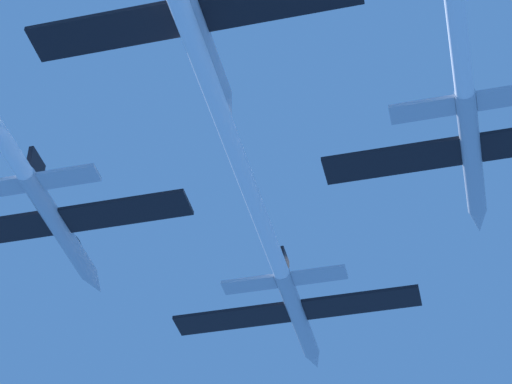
% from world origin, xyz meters
% --- Properties ---
extents(jet_lead, '(15.08, 43.03, 2.50)m').
position_xyz_m(jet_lead, '(0.14, -10.72, -0.47)').
color(jet_lead, '#B2BAC6').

